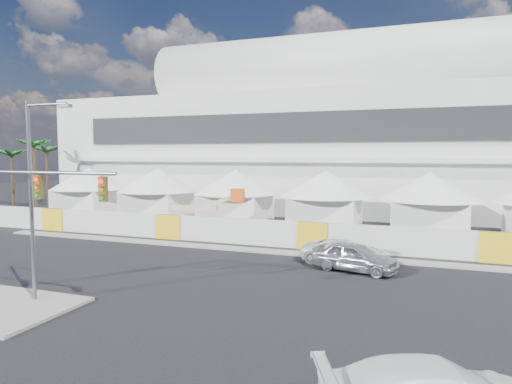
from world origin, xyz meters
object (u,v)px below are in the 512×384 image
(sedan_silver, at_px, (355,257))
(streetlight_median, at_px, (35,187))
(pickup_curb, at_px, (344,252))
(boom_lift, at_px, (188,221))

(sedan_silver, bearing_deg, streetlight_median, 143.48)
(pickup_curb, height_order, streetlight_median, streetlight_median)
(sedan_silver, relative_size, pickup_curb, 0.96)
(pickup_curb, distance_m, streetlight_median, 18.14)
(sedan_silver, height_order, boom_lift, boom_lift)
(streetlight_median, bearing_deg, boom_lift, 98.12)
(sedan_silver, height_order, pickup_curb, sedan_silver)
(pickup_curb, bearing_deg, sedan_silver, -152.26)
(streetlight_median, relative_size, boom_lift, 1.15)
(sedan_silver, relative_size, boom_lift, 0.64)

